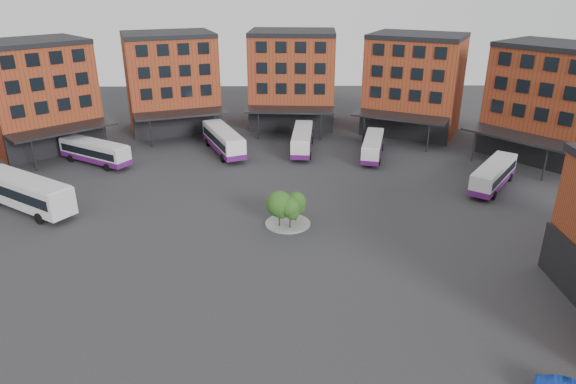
{
  "coord_description": "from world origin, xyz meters",
  "views": [
    {
      "loc": [
        1.35,
        -32.64,
        22.18
      ],
      "look_at": [
        2.0,
        10.5,
        4.0
      ],
      "focal_mm": 32.0,
      "sensor_mm": 36.0,
      "label": 1
    }
  ],
  "objects_px": {
    "bus_a": "(25,191)",
    "bus_f": "(494,175)",
    "bus_c": "(223,140)",
    "bus_e": "(373,146)",
    "tree_island": "(287,207)",
    "bus_d": "(302,140)",
    "bus_b": "(95,152)"
  },
  "relations": [
    {
      "from": "bus_a",
      "to": "bus_f",
      "type": "xyz_separation_m",
      "value": [
        49.95,
        5.22,
        -0.5
      ]
    },
    {
      "from": "bus_c",
      "to": "bus_e",
      "type": "xyz_separation_m",
      "value": [
        19.89,
        -2.29,
        -0.27
      ]
    },
    {
      "from": "bus_a",
      "to": "bus_e",
      "type": "bearing_deg",
      "value": -34.07
    },
    {
      "from": "bus_a",
      "to": "bus_e",
      "type": "xyz_separation_m",
      "value": [
        38.12,
        16.05,
        -0.57
      ]
    },
    {
      "from": "tree_island",
      "to": "bus_d",
      "type": "relative_size",
      "value": 0.4
    },
    {
      "from": "bus_d",
      "to": "bus_f",
      "type": "height_order",
      "value": "bus_d"
    },
    {
      "from": "bus_f",
      "to": "tree_island",
      "type": "bearing_deg",
      "value": -121.3
    },
    {
      "from": "bus_a",
      "to": "bus_b",
      "type": "relative_size",
      "value": 1.16
    },
    {
      "from": "bus_c",
      "to": "bus_d",
      "type": "bearing_deg",
      "value": -20.38
    },
    {
      "from": "bus_a",
      "to": "bus_c",
      "type": "relative_size",
      "value": 1.02
    },
    {
      "from": "bus_d",
      "to": "bus_e",
      "type": "distance_m",
      "value": 9.6
    },
    {
      "from": "bus_d",
      "to": "bus_e",
      "type": "relative_size",
      "value": 1.08
    },
    {
      "from": "bus_b",
      "to": "bus_d",
      "type": "bearing_deg",
      "value": -48.37
    },
    {
      "from": "bus_d",
      "to": "bus_a",
      "type": "bearing_deg",
      "value": -141.67
    },
    {
      "from": "tree_island",
      "to": "bus_c",
      "type": "bearing_deg",
      "value": 110.28
    },
    {
      "from": "bus_c",
      "to": "bus_d",
      "type": "xyz_separation_m",
      "value": [
        10.69,
        0.41,
        -0.13
      ]
    },
    {
      "from": "bus_f",
      "to": "bus_e",
      "type": "bearing_deg",
      "value": 174.45
    },
    {
      "from": "tree_island",
      "to": "bus_c",
      "type": "distance_m",
      "value": 23.97
    },
    {
      "from": "bus_e",
      "to": "bus_b",
      "type": "bearing_deg",
      "value": -162.99
    },
    {
      "from": "tree_island",
      "to": "bus_f",
      "type": "height_order",
      "value": "tree_island"
    },
    {
      "from": "bus_a",
      "to": "bus_b",
      "type": "bearing_deg",
      "value": 23.68
    },
    {
      "from": "bus_a",
      "to": "bus_d",
      "type": "xyz_separation_m",
      "value": [
        28.91,
        18.74,
        -0.44
      ]
    },
    {
      "from": "bus_a",
      "to": "bus_b",
      "type": "distance_m",
      "value": 14.2
    },
    {
      "from": "bus_b",
      "to": "bus_f",
      "type": "distance_m",
      "value": 48.43
    },
    {
      "from": "bus_c",
      "to": "bus_e",
      "type": "relative_size",
      "value": 1.16
    },
    {
      "from": "bus_a",
      "to": "bus_e",
      "type": "height_order",
      "value": "bus_a"
    },
    {
      "from": "bus_b",
      "to": "bus_e",
      "type": "relative_size",
      "value": 1.02
    },
    {
      "from": "bus_a",
      "to": "bus_c",
      "type": "xyz_separation_m",
      "value": [
        18.23,
        18.34,
        -0.31
      ]
    },
    {
      "from": "bus_f",
      "to": "bus_a",
      "type": "bearing_deg",
      "value": -137.12
    },
    {
      "from": "bus_d",
      "to": "bus_f",
      "type": "bearing_deg",
      "value": -27.36
    },
    {
      "from": "tree_island",
      "to": "bus_a",
      "type": "height_order",
      "value": "tree_island"
    },
    {
      "from": "tree_island",
      "to": "bus_b",
      "type": "xyz_separation_m",
      "value": [
        -24.21,
        18.15,
        -0.42
      ]
    }
  ]
}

